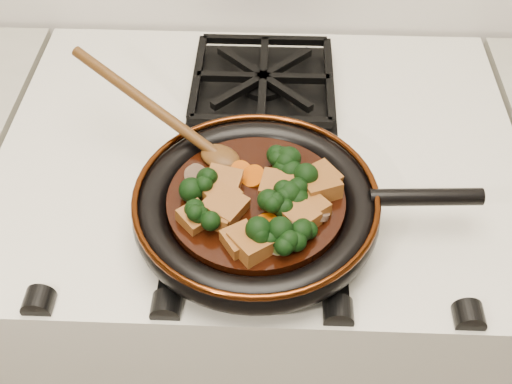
{
  "coord_description": "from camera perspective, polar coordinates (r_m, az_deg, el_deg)",
  "views": [
    {
      "loc": [
        0.02,
        1.0,
        1.54
      ],
      "look_at": [
        -0.0,
        1.54,
        0.97
      ],
      "focal_mm": 45.0,
      "sensor_mm": 36.0,
      "label": 1
    }
  ],
  "objects": [
    {
      "name": "burner_grate_back",
      "position": [
        1.04,
        0.63,
        9.78
      ],
      "size": [
        0.23,
        0.23,
        0.03
      ],
      "primitive_type": null,
      "color": "black",
      "rests_on": "stove"
    },
    {
      "name": "wooden_spoon",
      "position": [
        0.86,
        -7.1,
        5.96
      ],
      "size": [
        0.15,
        0.11,
        0.25
      ],
      "rotation": [
        0.0,
        0.0,
        2.57
      ],
      "color": "#4B2C10",
      "rests_on": "braising_sauce"
    },
    {
      "name": "carrot_coin_5",
      "position": [
        0.79,
        4.53,
        0.13
      ],
      "size": [
        0.03,
        0.03,
        0.01
      ],
      "primitive_type": "cylinder",
      "rotation": [
        0.1,
        -0.03,
        0.0
      ],
      "color": "#AA4304",
      "rests_on": "braising_sauce"
    },
    {
      "name": "mushroom_slice_0",
      "position": [
        0.74,
        1.92,
        -4.47
      ],
      "size": [
        0.04,
        0.04,
        0.02
      ],
      "primitive_type": "cylinder",
      "rotation": [
        0.59,
        0.0,
        0.23
      ],
      "color": "brown",
      "rests_on": "braising_sauce"
    },
    {
      "name": "broccoli_floret_3",
      "position": [
        0.82,
        2.28,
        2.49
      ],
      "size": [
        0.09,
        0.08,
        0.06
      ],
      "primitive_type": null,
      "rotation": [
        0.16,
        -0.12,
        2.08
      ],
      "color": "black",
      "rests_on": "braising_sauce"
    },
    {
      "name": "broccoli_floret_2",
      "position": [
        0.77,
        2.12,
        -0.82
      ],
      "size": [
        0.07,
        0.06,
        0.07
      ],
      "primitive_type": null,
      "rotation": [
        0.18,
        -0.07,
        1.59
      ],
      "color": "black",
      "rests_on": "braising_sauce"
    },
    {
      "name": "skillet",
      "position": [
        0.8,
        0.17,
        -1.27
      ],
      "size": [
        0.44,
        0.31,
        0.05
      ],
      "rotation": [
        0.0,
        0.0,
        0.05
      ],
      "color": "black",
      "rests_on": "burner_grate_front"
    },
    {
      "name": "mushroom_slice_3",
      "position": [
        0.74,
        2.25,
        -4.37
      ],
      "size": [
        0.03,
        0.03,
        0.02
      ],
      "primitive_type": "cylinder",
      "rotation": [
        0.52,
        0.0,
        1.43
      ],
      "color": "brown",
      "rests_on": "braising_sauce"
    },
    {
      "name": "broccoli_floret_0",
      "position": [
        0.76,
        -4.86,
        -2.21
      ],
      "size": [
        0.06,
        0.06,
        0.06
      ],
      "primitive_type": null,
      "rotation": [
        -0.06,
        0.15,
        0.02
      ],
      "color": "black",
      "rests_on": "braising_sauce"
    },
    {
      "name": "broccoli_floret_7",
      "position": [
        0.81,
        3.49,
        1.65
      ],
      "size": [
        0.08,
        0.08,
        0.07
      ],
      "primitive_type": null,
      "rotation": [
        0.2,
        -0.25,
        1.35
      ],
      "color": "black",
      "rests_on": "braising_sauce"
    },
    {
      "name": "tofu_cube_3",
      "position": [
        0.76,
        -5.43,
        -2.32
      ],
      "size": [
        0.05,
        0.05,
        0.02
      ],
      "primitive_type": "cube",
      "rotation": [
        0.04,
        -0.12,
        2.31
      ],
      "color": "brown",
      "rests_on": "braising_sauce"
    },
    {
      "name": "mushroom_slice_2",
      "position": [
        0.81,
        -5.21,
        1.27
      ],
      "size": [
        0.04,
        0.04,
        0.03
      ],
      "primitive_type": "cylinder",
      "rotation": [
        0.78,
        0.0,
        1.39
      ],
      "color": "brown",
      "rests_on": "braising_sauce"
    },
    {
      "name": "carrot_coin_1",
      "position": [
        0.81,
        -0.22,
        1.37
      ],
      "size": [
        0.03,
        0.03,
        0.03
      ],
      "primitive_type": "cylinder",
      "rotation": [
        0.3,
        -0.35,
        0.0
      ],
      "color": "#AA4304",
      "rests_on": "braising_sauce"
    },
    {
      "name": "carrot_coin_0",
      "position": [
        0.76,
        0.94,
        -2.73
      ],
      "size": [
        0.03,
        0.03,
        0.01
      ],
      "primitive_type": "cylinder",
      "rotation": [
        -0.14,
        -0.12,
        0.0
      ],
      "color": "#AA4304",
      "rests_on": "braising_sauce"
    },
    {
      "name": "broccoli_floret_1",
      "position": [
        0.79,
        -5.01,
        0.39
      ],
      "size": [
        0.1,
        0.09,
        0.08
      ],
      "primitive_type": null,
      "rotation": [
        -0.17,
        0.21,
        2.32
      ],
      "color": "black",
      "rests_on": "braising_sauce"
    },
    {
      "name": "broccoli_floret_8",
      "position": [
        0.74,
        1.24,
        -3.76
      ],
      "size": [
        0.08,
        0.08,
        0.07
      ],
      "primitive_type": null,
      "rotation": [
        0.15,
        -0.1,
        2.85
      ],
      "color": "black",
      "rests_on": "braising_sauce"
    },
    {
      "name": "tofu_cube_0",
      "position": [
        0.78,
        -3.22,
        -0.25
      ],
      "size": [
        0.06,
        0.06,
        0.03
      ],
      "primitive_type": "cube",
      "rotation": [
        0.08,
        0.05,
        0.71
      ],
      "color": "brown",
      "rests_on": "braising_sauce"
    },
    {
      "name": "tofu_cube_2",
      "position": [
        0.73,
        -0.33,
        -4.58
      ],
      "size": [
        0.06,
        0.06,
        0.03
      ],
      "primitive_type": "cube",
      "rotation": [
        -0.06,
        0.08,
        0.67
      ],
      "color": "brown",
      "rests_on": "braising_sauce"
    },
    {
      "name": "tofu_cube_11",
      "position": [
        0.74,
        -1.4,
        -4.31
      ],
      "size": [
        0.05,
        0.05,
        0.02
      ],
      "primitive_type": "cube",
      "rotation": [
        0.02,
        -0.0,
        2.15
      ],
      "color": "brown",
      "rests_on": "braising_sauce"
    },
    {
      "name": "tofu_cube_8",
      "position": [
        0.76,
        3.94,
        -2.24
      ],
      "size": [
        0.05,
        0.05,
        0.02
      ],
      "primitive_type": "cube",
      "rotation": [
        -0.04,
        0.03,
        2.29
      ],
      "color": "brown",
      "rests_on": "braising_sauce"
    },
    {
      "name": "braising_sauce",
      "position": [
        0.8,
        -0.0,
        -1.03
      ],
      "size": [
        0.22,
        0.22,
        0.02
      ],
      "primitive_type": "cylinder",
      "color": "black",
      "rests_on": "skillet"
    },
    {
      "name": "broccoli_floret_4",
      "position": [
        0.78,
        2.91,
        -0.54
      ],
      "size": [
        0.07,
        0.07,
        0.05
      ],
      "primitive_type": null,
      "rotation": [
        0.04,
        0.03,
        1.74
      ],
      "color": "black",
      "rests_on": "braising_sauce"
    },
    {
      "name": "burner_grate_front",
      "position": [
        0.83,
        0.04,
        -1.96
      ],
      "size": [
        0.23,
        0.23,
        0.03
      ],
      "primitive_type": null,
      "color": "black",
      "rests_on": "stove"
    },
    {
      "name": "tofu_cube_6",
      "position": [
        0.81,
        5.79,
        1.17
      ],
      "size": [
        0.06,
        0.06,
        0.03
      ],
      "primitive_type": "cube",
      "rotation": [
        0.05,
        -0.05,
        2.24
      ],
      "color": "brown",
      "rests_on": "braising_sauce"
    },
    {
      "name": "tofu_cube_1",
      "position": [
        0.76,
        -3.41,
        -2.07
      ],
      "size": [
        0.05,
        0.05,
        0.02
      ],
      "primitive_type": "cube",
      "rotation": [
        0.02,
        0.11,
        1.23
      ],
      "color": "brown",
      "rests_on": "braising_sauce"
    },
    {
      "name": "tofu_cube_7",
      "position": [
        0.79,
        -3.0,
        0.57
      ],
      "size": [
        0.05,
        0.06,
        0.03
      ],
      "primitive_type": "cube",
      "rotation": [
        -0.09,
        -0.08,
        2.95
      ],
      "color": "brown",
      "rests_on": "braising_sauce"
    },
    {
      "name": "tofu_cube_10",
      "position": [
        0.77,
        4.67,
        -1.5
      ],
      "size": [
        0.06,
        0.06,
        0.02
      ],
      "primitive_type": "cube",
      "rotation": [
        -0.01,
        0.05,
        2.24
      ],
      "color": "brown",
      "rests_on": "braising_sauce"
    },
    {
      "name": "mushroom_slice_4",
      "position": [
        0.74,
        3.46,
        -3.85
      ],
      "size": [
        0.03,
        0.03,
        0.03
      ],
      "primitive_type": "cylinder",
      "rotation": [
        0.96,
        0.0,
        1.37
      ],
      "color": "brown",
      "rests_on": "braising_sauce"
    },
    {
      "name": "stove",
      "position": [
        1.29,
        0.27,
        -10.82
      ],
      "size": [
        0.76,
        0.6,
        0.9
      ],
      "primitive_type": "cube",
      "color": "silver",
      "rests_on": "ground"
    },
    {
      "name": "tofu_cube_4",
      "position": [
        0.8,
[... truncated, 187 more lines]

